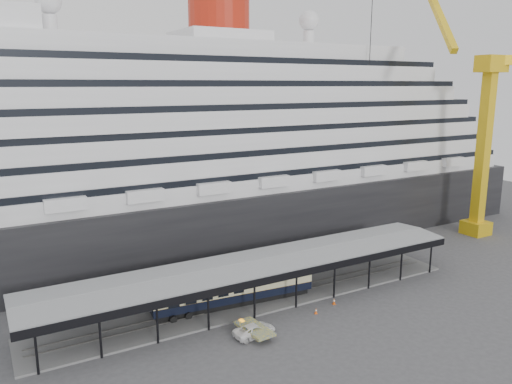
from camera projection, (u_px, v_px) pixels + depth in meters
ground at (280, 315)px, 58.20m from camera, size 200.00×200.00×0.00m
cruise_ship at (177, 135)px, 81.54m from camera, size 130.00×30.00×43.90m
platform_canopy at (259, 282)px, 61.95m from camera, size 56.00×9.18×5.30m
crane_yellow at (480, 123)px, 85.69m from camera, size 23.83×18.78×47.60m
port_truck at (254, 330)px, 53.39m from camera, size 4.94×2.63×1.32m
pullman_carriage at (234, 287)px, 60.27m from camera, size 20.48×4.30×19.96m
traffic_cone_left at (268, 334)px, 53.13m from camera, size 0.40×0.40×0.75m
traffic_cone_mid at (316, 311)px, 58.61m from camera, size 0.47×0.47×0.69m
traffic_cone_right at (334, 301)px, 61.11m from camera, size 0.49×0.49×0.79m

